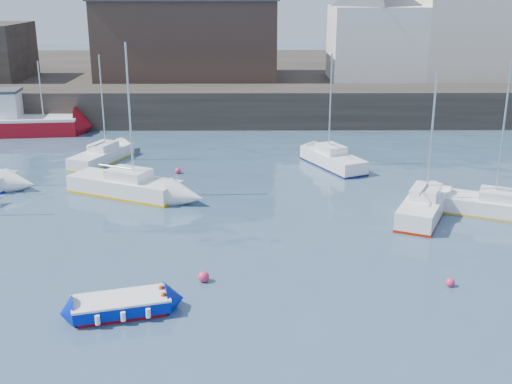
{
  "coord_description": "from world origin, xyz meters",
  "views": [
    {
      "loc": [
        -0.22,
        -17.76,
        11.18
      ],
      "look_at": [
        0.0,
        12.0,
        1.5
      ],
      "focal_mm": 45.0,
      "sensor_mm": 36.0,
      "label": 1
    }
  ],
  "objects_px": {
    "fishing_boat": "(19,120)",
    "buoy_far": "(178,173)",
    "sailboat_c": "(424,206)",
    "sailboat_h": "(102,155)",
    "sailboat_b": "(125,185)",
    "blue_dinghy": "(121,305)",
    "buoy_near": "(204,281)",
    "buoy_mid": "(450,286)",
    "sailboat_f": "(333,159)",
    "sailboat_d": "(506,207)"
  },
  "relations": [
    {
      "from": "sailboat_c",
      "to": "buoy_near",
      "type": "distance_m",
      "value": 12.84
    },
    {
      "from": "buoy_mid",
      "to": "sailboat_h",
      "type": "bearing_deg",
      "value": 133.7
    },
    {
      "from": "fishing_boat",
      "to": "sailboat_d",
      "type": "relative_size",
      "value": 1.13
    },
    {
      "from": "sailboat_h",
      "to": "buoy_near",
      "type": "height_order",
      "value": "sailboat_h"
    },
    {
      "from": "sailboat_b",
      "to": "sailboat_c",
      "type": "xyz_separation_m",
      "value": [
        15.66,
        -3.68,
        0.01
      ]
    },
    {
      "from": "sailboat_c",
      "to": "buoy_far",
      "type": "relative_size",
      "value": 19.38
    },
    {
      "from": "blue_dinghy",
      "to": "buoy_near",
      "type": "relative_size",
      "value": 8.13
    },
    {
      "from": "sailboat_b",
      "to": "sailboat_c",
      "type": "relative_size",
      "value": 1.15
    },
    {
      "from": "sailboat_h",
      "to": "buoy_near",
      "type": "bearing_deg",
      "value": -66.05
    },
    {
      "from": "buoy_near",
      "to": "sailboat_f",
      "type": "bearing_deg",
      "value": 66.91
    },
    {
      "from": "blue_dinghy",
      "to": "buoy_mid",
      "type": "relative_size",
      "value": 10.57
    },
    {
      "from": "fishing_boat",
      "to": "buoy_far",
      "type": "xyz_separation_m",
      "value": [
        13.53,
        -11.08,
        -1.08
      ]
    },
    {
      "from": "sailboat_c",
      "to": "sailboat_h",
      "type": "height_order",
      "value": "sailboat_c"
    },
    {
      "from": "sailboat_d",
      "to": "buoy_near",
      "type": "relative_size",
      "value": 17.2
    },
    {
      "from": "buoy_mid",
      "to": "sailboat_d",
      "type": "bearing_deg",
      "value": 57.03
    },
    {
      "from": "fishing_boat",
      "to": "buoy_far",
      "type": "bearing_deg",
      "value": -39.31
    },
    {
      "from": "blue_dinghy",
      "to": "sailboat_f",
      "type": "relative_size",
      "value": 0.52
    },
    {
      "from": "fishing_boat",
      "to": "buoy_near",
      "type": "relative_size",
      "value": 19.35
    },
    {
      "from": "buoy_mid",
      "to": "buoy_far",
      "type": "xyz_separation_m",
      "value": [
        -12.27,
        15.68,
        0.0
      ]
    },
    {
      "from": "sailboat_b",
      "to": "sailboat_d",
      "type": "relative_size",
      "value": 1.07
    },
    {
      "from": "fishing_boat",
      "to": "sailboat_h",
      "type": "height_order",
      "value": "sailboat_h"
    },
    {
      "from": "buoy_far",
      "to": "sailboat_b",
      "type": "bearing_deg",
      "value": -120.22
    },
    {
      "from": "sailboat_c",
      "to": "buoy_mid",
      "type": "height_order",
      "value": "sailboat_c"
    },
    {
      "from": "sailboat_b",
      "to": "sailboat_d",
      "type": "distance_m",
      "value": 20.16
    },
    {
      "from": "blue_dinghy",
      "to": "sailboat_f",
      "type": "height_order",
      "value": "sailboat_f"
    },
    {
      "from": "sailboat_h",
      "to": "buoy_near",
      "type": "relative_size",
      "value": 15.33
    },
    {
      "from": "sailboat_d",
      "to": "sailboat_h",
      "type": "bearing_deg",
      "value": 155.24
    },
    {
      "from": "sailboat_b",
      "to": "sailboat_c",
      "type": "bearing_deg",
      "value": -13.21
    },
    {
      "from": "buoy_mid",
      "to": "buoy_near",
      "type": "bearing_deg",
      "value": 177.12
    },
    {
      "from": "fishing_boat",
      "to": "sailboat_d",
      "type": "bearing_deg",
      "value": -31.36
    },
    {
      "from": "fishing_boat",
      "to": "sailboat_d",
      "type": "xyz_separation_m",
      "value": [
        30.93,
        -18.85,
        -0.61
      ]
    },
    {
      "from": "fishing_boat",
      "to": "sailboat_h",
      "type": "bearing_deg",
      "value": -45.49
    },
    {
      "from": "sailboat_f",
      "to": "buoy_far",
      "type": "relative_size",
      "value": 19.09
    },
    {
      "from": "blue_dinghy",
      "to": "sailboat_h",
      "type": "xyz_separation_m",
      "value": [
        -5.21,
        20.48,
        0.09
      ]
    },
    {
      "from": "fishing_boat",
      "to": "buoy_far",
      "type": "relative_size",
      "value": 23.43
    },
    {
      "from": "sailboat_b",
      "to": "sailboat_d",
      "type": "xyz_separation_m",
      "value": [
        19.85,
        -3.56,
        -0.07
      ]
    },
    {
      "from": "buoy_near",
      "to": "buoy_mid",
      "type": "xyz_separation_m",
      "value": [
        9.6,
        -0.48,
        0.0
      ]
    },
    {
      "from": "sailboat_d",
      "to": "sailboat_f",
      "type": "bearing_deg",
      "value": 129.71
    },
    {
      "from": "sailboat_c",
      "to": "sailboat_f",
      "type": "height_order",
      "value": "sailboat_c"
    },
    {
      "from": "buoy_near",
      "to": "sailboat_h",
      "type": "bearing_deg",
      "value": 113.95
    },
    {
      "from": "sailboat_d",
      "to": "buoy_mid",
      "type": "xyz_separation_m",
      "value": [
        -5.13,
        -7.91,
        -0.47
      ]
    },
    {
      "from": "sailboat_f",
      "to": "sailboat_h",
      "type": "distance_m",
      "value": 15.09
    },
    {
      "from": "fishing_boat",
      "to": "buoy_mid",
      "type": "bearing_deg",
      "value": -46.04
    },
    {
      "from": "buoy_mid",
      "to": "buoy_far",
      "type": "distance_m",
      "value": 19.9
    },
    {
      "from": "sailboat_c",
      "to": "sailboat_f",
      "type": "relative_size",
      "value": 1.02
    },
    {
      "from": "sailboat_c",
      "to": "buoy_near",
      "type": "xyz_separation_m",
      "value": [
        -10.54,
        -7.3,
        -0.55
      ]
    },
    {
      "from": "sailboat_b",
      "to": "buoy_far",
      "type": "bearing_deg",
      "value": 59.78
    },
    {
      "from": "fishing_boat",
      "to": "buoy_near",
      "type": "height_order",
      "value": "fishing_boat"
    },
    {
      "from": "sailboat_b",
      "to": "buoy_near",
      "type": "xyz_separation_m",
      "value": [
        5.12,
        -10.98,
        -0.54
      ]
    },
    {
      "from": "fishing_boat",
      "to": "buoy_far",
      "type": "distance_m",
      "value": 17.52
    }
  ]
}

